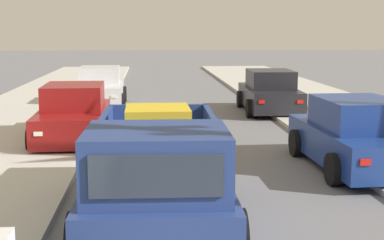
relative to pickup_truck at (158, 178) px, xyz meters
The scene contains 7 objects.
curb_left 7.37m from the pickup_truck, 114.36° to the left, with size 0.16×60.00×0.10m, color silver.
curb_right 8.66m from the pickup_truck, 50.68° to the left, with size 0.16×60.00×0.10m, color silver.
pickup_truck is the anchor object (origin of this frame).
car_left_near 5.60m from the pickup_truck, 39.76° to the left, with size 2.10×4.29×1.54m.
car_left_mid 14.52m from the pickup_truck, 98.04° to the left, with size 2.09×4.29×1.54m.
car_right_mid 7.42m from the pickup_truck, 106.56° to the left, with size 2.11×4.30×1.54m.
car_left_far 12.88m from the pickup_truck, 70.66° to the left, with size 2.13×4.31×1.54m.
Camera 1 is at (-1.34, -2.86, 2.99)m, focal length 53.44 mm.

